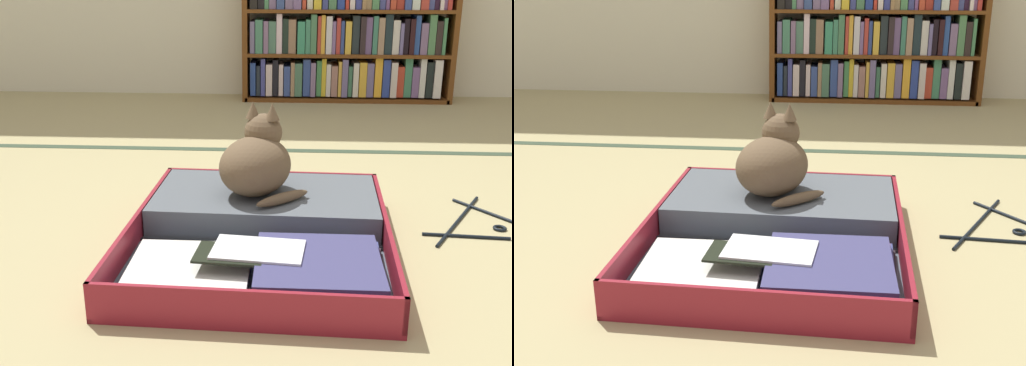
% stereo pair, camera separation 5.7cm
% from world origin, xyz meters
% --- Properties ---
extents(ground_plane, '(10.00, 10.00, 0.00)m').
position_xyz_m(ground_plane, '(0.00, 0.00, 0.00)').
color(ground_plane, tan).
extents(tatami_border, '(4.80, 0.05, 0.00)m').
position_xyz_m(tatami_border, '(0.00, 1.16, 0.00)').
color(tatami_border, '#354633').
rests_on(tatami_border, ground_plane).
extents(bookshelf, '(1.22, 0.22, 0.79)m').
position_xyz_m(bookshelf, '(0.32, 2.27, 0.39)').
color(bookshelf, brown).
rests_on(bookshelf, ground_plane).
extents(open_suitcase, '(0.74, 0.86, 0.10)m').
position_xyz_m(open_suitcase, '(-0.06, 0.21, 0.04)').
color(open_suitcase, maroon).
rests_on(open_suitcase, ground_plane).
extents(black_cat, '(0.31, 0.31, 0.27)m').
position_xyz_m(black_cat, '(-0.09, 0.36, 0.20)').
color(black_cat, brown).
rests_on(black_cat, open_suitcase).
extents(clothes_hanger, '(0.32, 0.41, 0.01)m').
position_xyz_m(clothes_hanger, '(0.58, 0.39, 0.01)').
color(clothes_hanger, black).
rests_on(clothes_hanger, ground_plane).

